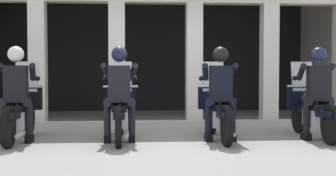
# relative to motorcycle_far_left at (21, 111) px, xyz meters

# --- Properties ---
(ground_plane) EXTENTS (80.00, 80.00, 0.00)m
(ground_plane) POSITION_rel_motorcycle_far_left_xyz_m (2.52, 3.12, -0.50)
(ground_plane) COLOR gray
(station_building) EXTENTS (9.63, 3.97, 3.26)m
(station_building) POSITION_rel_motorcycle_far_left_xyz_m (2.41, 4.11, 1.53)
(station_building) COLOR black
(station_building) RESTS_ON ground
(kerb_strip) EXTENTS (9.13, 0.24, 0.12)m
(kerb_strip) POSITION_rel_motorcycle_far_left_xyz_m (2.41, 1.69, -0.44)
(kerb_strip) COLOR #B7B5AD
(kerb_strip) RESTS_ON ground
(motorcycle_far_left) EXTENTS (0.62, 2.04, 1.35)m
(motorcycle_far_left) POSITION_rel_motorcycle_far_left_xyz_m (0.00, 0.00, 0.00)
(motorcycle_far_left) COLOR black
(motorcycle_far_left) RESTS_ON ground
(police_officer_far_left) EXTENTS (0.63, 0.61, 1.58)m
(police_officer_far_left) POSITION_rel_motorcycle_far_left_xyz_m (-0.00, -0.28, 0.44)
(police_officer_far_left) COLOR black
(police_officer_far_left) RESTS_ON ground
(motorcycle_center_left) EXTENTS (0.62, 2.04, 1.35)m
(motorcycle_center_left) POSITION_rel_motorcycle_far_left_xyz_m (1.68, -0.07, 0.00)
(motorcycle_center_left) COLOR black
(motorcycle_center_left) RESTS_ON ground
(police_officer_center_left) EXTENTS (0.63, 0.61, 1.58)m
(police_officer_center_left) POSITION_rel_motorcycle_far_left_xyz_m (1.68, -0.36, 0.44)
(police_officer_center_left) COLOR black
(police_officer_center_left) RESTS_ON ground
(motorcycle_center_right) EXTENTS (0.62, 2.04, 1.35)m
(motorcycle_center_right) POSITION_rel_motorcycle_far_left_xyz_m (3.36, -0.09, 0.00)
(motorcycle_center_right) COLOR black
(motorcycle_center_right) RESTS_ON ground
(police_officer_center_right) EXTENTS (0.63, 0.61, 1.58)m
(police_officer_center_right) POSITION_rel_motorcycle_far_left_xyz_m (3.36, -0.37, 0.44)
(police_officer_center_right) COLOR black
(police_officer_center_right) RESTS_ON ground
(motorcycle_far_right) EXTENTS (0.62, 2.04, 1.35)m
(motorcycle_far_right) POSITION_rel_motorcycle_far_left_xyz_m (5.04, -0.09, 0.00)
(motorcycle_far_right) COLOR black
(motorcycle_far_right) RESTS_ON ground
(police_officer_far_right) EXTENTS (0.63, 0.61, 1.58)m
(police_officer_far_right) POSITION_rel_motorcycle_far_left_xyz_m (5.04, -0.37, 0.44)
(police_officer_far_right) COLOR black
(police_officer_far_right) RESTS_ON ground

